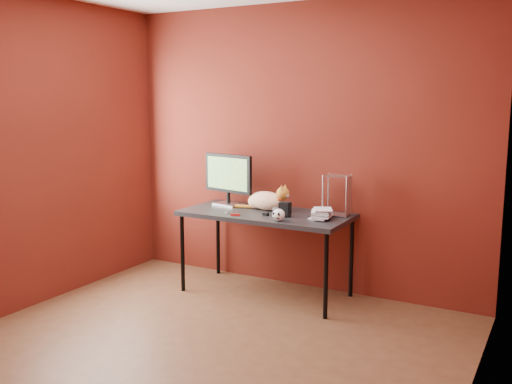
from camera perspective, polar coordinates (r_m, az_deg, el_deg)
The scene contains 11 objects.
room at distance 3.72m, azimuth -6.84°, elevation 4.57°, with size 3.52×3.52×2.61m.
desk at distance 5.07m, azimuth 0.99°, elevation -2.61°, with size 1.50×0.70×0.75m.
monitor at distance 5.35m, azimuth -2.79°, elevation 1.51°, with size 0.55×0.23×0.48m.
cat at distance 5.15m, azimuth 1.08°, elevation -0.86°, with size 0.54×0.24×0.25m.
skull_mug at distance 4.69m, azimuth 2.27°, elevation -2.30°, with size 0.11×0.11×0.10m.
speaker at distance 4.88m, azimuth 2.91°, elevation -1.79°, with size 0.11×0.11×0.13m.
book_stack at distance 4.75m, azimuth 5.84°, elevation 3.22°, with size 0.22×0.24×0.99m.
wire_rack at distance 4.94m, azimuth 8.10°, elevation -0.31°, with size 0.22×0.19×0.36m.
pocket_knife at distance 4.92m, azimuth -2.08°, elevation -2.28°, with size 0.08×0.02×0.02m, color #B40D0F.
black_gadget at distance 4.92m, azimuth 0.97°, elevation -2.23°, with size 0.05×0.03×0.02m, color black.
washer at distance 5.06m, azimuth -2.89°, elevation -2.04°, with size 0.05×0.05×0.00m, color #AEAEB3.
Camera 1 is at (2.16, -3.01, 1.76)m, focal length 40.00 mm.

